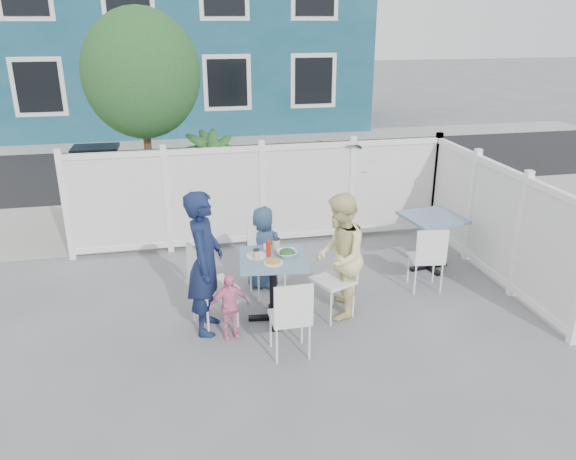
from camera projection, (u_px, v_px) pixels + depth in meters
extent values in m
plane|color=slate|center=(287.00, 318.00, 6.80)|extent=(80.00, 80.00, 0.00)
cube|color=gray|center=(245.00, 216.00, 10.28)|extent=(24.00, 2.60, 0.01)
cube|color=black|center=(225.00, 166.00, 13.66)|extent=(24.00, 5.00, 0.01)
cube|color=gray|center=(214.00, 140.00, 16.49)|extent=(24.00, 1.60, 0.01)
cube|color=#114959|center=(186.00, 30.00, 18.44)|extent=(11.00, 6.00, 6.00)
cube|color=black|center=(103.00, 86.00, 15.73)|extent=(1.20, 0.04, 1.40)
cube|color=black|center=(244.00, 82.00, 16.50)|extent=(1.20, 0.04, 1.40)
cube|color=white|center=(262.00, 195.00, 8.72)|extent=(5.80, 0.04, 1.40)
cube|color=white|center=(261.00, 148.00, 8.46)|extent=(5.86, 0.08, 0.08)
cube|color=white|center=(263.00, 240.00, 8.99)|extent=(5.86, 0.08, 0.12)
cube|color=white|center=(494.00, 221.00, 7.63)|extent=(0.04, 3.60, 1.40)
cube|color=white|center=(501.00, 168.00, 7.37)|extent=(0.08, 3.66, 0.08)
cube|color=white|center=(487.00, 271.00, 7.90)|extent=(0.08, 3.66, 0.12)
cylinder|color=#382316|center=(149.00, 163.00, 9.08)|extent=(0.12, 0.12, 2.40)
ellipsoid|color=#194023|center=(141.00, 74.00, 8.59)|extent=(1.80, 1.62, 1.98)
cube|color=gold|center=(100.00, 187.00, 9.75)|extent=(0.71, 0.52, 1.30)
imported|color=#194023|center=(211.00, 184.00, 9.21)|extent=(1.15, 1.15, 1.69)
imported|color=#194023|center=(338.00, 181.00, 9.55)|extent=(1.91, 1.89, 1.60)
cube|color=#3A627A|center=(273.00, 259.00, 6.50)|extent=(0.85, 0.85, 0.04)
cylinder|color=black|center=(273.00, 290.00, 6.64)|extent=(0.09, 0.09, 0.75)
cube|color=black|center=(273.00, 317.00, 6.77)|extent=(0.61, 0.16, 0.04)
cube|color=black|center=(273.00, 317.00, 6.77)|extent=(0.16, 0.61, 0.04)
cube|color=#3A627A|center=(433.00, 218.00, 7.88)|extent=(0.86, 0.86, 0.04)
cylinder|color=black|center=(430.00, 243.00, 8.02)|extent=(0.09, 0.09, 0.73)
cube|color=black|center=(428.00, 266.00, 8.15)|extent=(0.60, 0.17, 0.04)
cube|color=black|center=(428.00, 266.00, 8.15)|extent=(0.17, 0.60, 0.04)
cube|color=white|center=(214.00, 286.00, 6.50)|extent=(0.57, 0.59, 0.04)
cube|color=white|center=(196.00, 269.00, 6.30)|extent=(0.19, 0.44, 0.49)
cylinder|color=white|center=(222.00, 295.00, 6.84)|extent=(0.03, 0.03, 0.49)
cylinder|color=white|center=(237.00, 308.00, 6.53)|extent=(0.03, 0.03, 0.49)
cylinder|color=white|center=(194.00, 302.00, 6.65)|extent=(0.03, 0.03, 0.49)
cylinder|color=white|center=(208.00, 317.00, 6.34)|extent=(0.03, 0.03, 0.49)
cube|color=white|center=(333.00, 281.00, 6.71)|extent=(0.55, 0.56, 0.04)
cube|color=white|center=(346.00, 257.00, 6.73)|extent=(0.21, 0.41, 0.46)
cylinder|color=white|center=(331.00, 308.00, 6.56)|extent=(0.02, 0.02, 0.46)
cylinder|color=white|center=(311.00, 296.00, 6.84)|extent=(0.02, 0.02, 0.46)
cylinder|color=white|center=(353.00, 300.00, 6.75)|extent=(0.02, 0.02, 0.46)
cylinder|color=white|center=(333.00, 288.00, 7.03)|extent=(0.02, 0.02, 0.46)
cube|color=white|center=(267.00, 263.00, 7.24)|extent=(0.47, 0.45, 0.04)
cube|color=white|center=(262.00, 241.00, 7.31)|extent=(0.41, 0.09, 0.44)
cylinder|color=white|center=(285.00, 282.00, 7.23)|extent=(0.02, 0.02, 0.44)
cylinder|color=white|center=(259.00, 286.00, 7.11)|extent=(0.02, 0.02, 0.44)
cylinder|color=white|center=(276.00, 272.00, 7.52)|extent=(0.02, 0.02, 0.44)
cylinder|color=white|center=(251.00, 276.00, 7.40)|extent=(0.02, 0.02, 0.44)
cube|color=white|center=(290.00, 317.00, 5.94)|extent=(0.41, 0.40, 0.04)
cube|color=white|center=(294.00, 305.00, 5.69)|extent=(0.41, 0.03, 0.44)
cylinder|color=white|center=(271.00, 329.00, 6.14)|extent=(0.02, 0.02, 0.44)
cylinder|color=white|center=(302.00, 326.00, 6.21)|extent=(0.02, 0.02, 0.44)
cylinder|color=white|center=(277.00, 345.00, 5.84)|extent=(0.02, 0.02, 0.44)
cylinder|color=white|center=(309.00, 341.00, 5.91)|extent=(0.02, 0.02, 0.44)
cube|color=white|center=(426.00, 258.00, 7.40)|extent=(0.46, 0.44, 0.04)
cube|color=white|center=(432.00, 247.00, 7.14)|extent=(0.41, 0.08, 0.44)
cylinder|color=white|center=(408.00, 268.00, 7.62)|extent=(0.02, 0.02, 0.44)
cylinder|color=white|center=(433.00, 268.00, 7.64)|extent=(0.02, 0.02, 0.44)
cylinder|color=white|center=(415.00, 279.00, 7.31)|extent=(0.02, 0.02, 0.44)
cylinder|color=white|center=(441.00, 278.00, 7.34)|extent=(0.02, 0.02, 0.44)
imported|color=#121D40|center=(205.00, 263.00, 6.28)|extent=(0.53, 0.69, 1.68)
imported|color=#F2D957|center=(340.00, 257.00, 6.63)|extent=(0.80, 0.90, 1.53)
imported|color=navy|center=(263.00, 248.00, 7.40)|extent=(0.65, 0.55, 1.13)
imported|color=pink|center=(229.00, 306.00, 6.28)|extent=(0.48, 0.26, 0.78)
cylinder|color=white|center=(273.00, 263.00, 6.34)|extent=(0.22, 0.22, 0.01)
cylinder|color=white|center=(256.00, 255.00, 6.52)|extent=(0.24, 0.24, 0.02)
imported|color=white|center=(287.00, 253.00, 6.53)|extent=(0.24, 0.24, 0.06)
cylinder|color=beige|center=(256.00, 255.00, 6.41)|extent=(0.08, 0.08, 0.11)
cylinder|color=beige|center=(276.00, 245.00, 6.68)|extent=(0.09, 0.09, 0.13)
cylinder|color=#AC200F|center=(269.00, 249.00, 6.50)|extent=(0.06, 0.06, 0.18)
cylinder|color=white|center=(265.00, 247.00, 6.71)|extent=(0.03, 0.03, 0.07)
cylinder|color=black|center=(265.00, 246.00, 6.72)|extent=(0.03, 0.03, 0.06)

